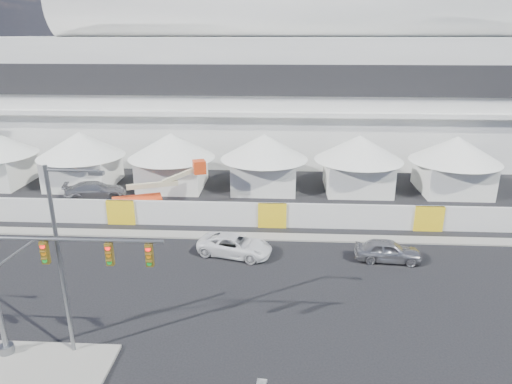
# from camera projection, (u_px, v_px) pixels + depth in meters

# --- Properties ---
(ground) EXTENTS (160.00, 160.00, 0.00)m
(ground) POSITION_uv_depth(u_px,v_px,m) (145.00, 341.00, 22.58)
(ground) COLOR black
(ground) RESTS_ON ground
(far_curb) EXTENTS (80.00, 1.20, 0.12)m
(far_curb) POSITION_uv_depth(u_px,v_px,m) (463.00, 241.00, 33.32)
(far_curb) COLOR gray
(far_curb) RESTS_ON ground
(stadium) EXTENTS (80.00, 24.80, 21.98)m
(stadium) POSITION_uv_depth(u_px,v_px,m) (299.00, 75.00, 58.15)
(stadium) COLOR silver
(stadium) RESTS_ON ground
(tent_row) EXTENTS (53.40, 8.40, 5.40)m
(tent_row) POSITION_uv_depth(u_px,v_px,m) (218.00, 156.00, 44.14)
(tent_row) COLOR white
(tent_row) RESTS_ON ground
(hoarding_fence) EXTENTS (70.00, 0.25, 2.00)m
(hoarding_fence) POSITION_uv_depth(u_px,v_px,m) (272.00, 215.00, 35.61)
(hoarding_fence) COLOR silver
(hoarding_fence) RESTS_ON ground
(sedan_silver) EXTENTS (2.04, 4.44, 1.47)m
(sedan_silver) POSITION_uv_depth(u_px,v_px,m) (388.00, 250.00, 30.38)
(sedan_silver) COLOR #99999D
(sedan_silver) RESTS_ON ground
(pickup_curb) EXTENTS (3.54, 5.52, 1.42)m
(pickup_curb) POSITION_uv_depth(u_px,v_px,m) (235.00, 245.00, 31.21)
(pickup_curb) COLOR white
(pickup_curb) RESTS_ON ground
(lot_car_c) EXTENTS (3.57, 5.82, 1.58)m
(lot_car_c) POSITION_uv_depth(u_px,v_px,m) (95.00, 190.00, 41.88)
(lot_car_c) COLOR #999A9D
(lot_car_c) RESTS_ON ground
(traffic_mast) EXTENTS (8.25, 0.66, 6.83)m
(traffic_mast) POSITION_uv_depth(u_px,v_px,m) (32.00, 283.00, 20.23)
(traffic_mast) COLOR gray
(traffic_mast) RESTS_ON median_island
(streetlight_median) EXTENTS (2.53, 0.25, 9.15)m
(streetlight_median) POSITION_uv_depth(u_px,v_px,m) (64.00, 251.00, 20.03)
(streetlight_median) COLOR gray
(streetlight_median) RESTS_ON median_island
(boom_lift) EXTENTS (8.31, 3.12, 4.08)m
(boom_lift) POSITION_uv_depth(u_px,v_px,m) (146.00, 200.00, 38.61)
(boom_lift) COLOR #F44417
(boom_lift) RESTS_ON ground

